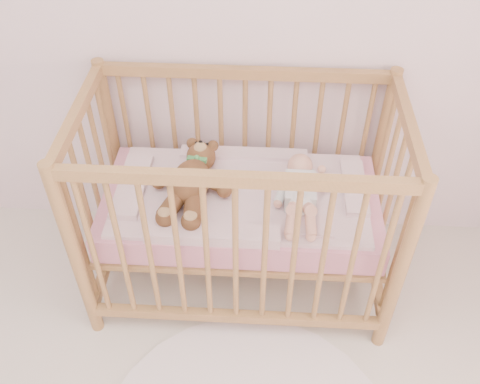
# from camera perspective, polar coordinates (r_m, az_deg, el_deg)

# --- Properties ---
(crib) EXTENTS (1.36, 0.76, 1.00)m
(crib) POSITION_cam_1_polar(r_m,az_deg,el_deg) (2.39, 0.07, -1.28)
(crib) COLOR #B3804C
(crib) RESTS_ON floor
(mattress) EXTENTS (1.22, 0.62, 0.13)m
(mattress) POSITION_cam_1_polar(r_m,az_deg,el_deg) (2.40, 0.07, -1.53)
(mattress) COLOR pink
(mattress) RESTS_ON crib
(blanket) EXTENTS (1.10, 0.58, 0.06)m
(blanket) POSITION_cam_1_polar(r_m,az_deg,el_deg) (2.35, 0.07, -0.23)
(blanket) COLOR pink
(blanket) RESTS_ON mattress
(baby) EXTENTS (0.25, 0.51, 0.12)m
(baby) POSITION_cam_1_polar(r_m,az_deg,el_deg) (2.29, 6.47, 0.53)
(baby) COLOR silver
(baby) RESTS_ON blanket
(teddy_bear) EXTENTS (0.44, 0.57, 0.15)m
(teddy_bear) POSITION_cam_1_polar(r_m,az_deg,el_deg) (2.30, -5.28, 1.18)
(teddy_bear) COLOR brown
(teddy_bear) RESTS_ON blanket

